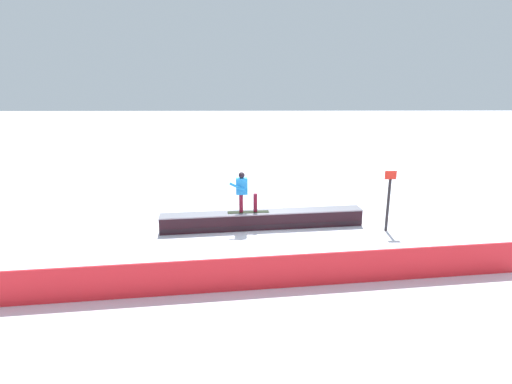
% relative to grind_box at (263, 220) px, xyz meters
% --- Properties ---
extents(ground_plane, '(120.00, 120.00, 0.00)m').
position_rel_grind_box_xyz_m(ground_plane, '(0.00, 0.00, -0.28)').
color(ground_plane, white).
extents(grind_box, '(7.39, 1.50, 0.63)m').
position_rel_grind_box_xyz_m(grind_box, '(0.00, 0.00, 0.00)').
color(grind_box, black).
rests_on(grind_box, ground_plane).
extents(snowboarder, '(1.50, 0.47, 1.49)m').
position_rel_grind_box_xyz_m(snowboarder, '(0.69, 0.07, 1.15)').
color(snowboarder, black).
rests_on(snowboarder, grind_box).
extents(safety_fence, '(13.90, 1.71, 0.91)m').
position_rel_grind_box_xyz_m(safety_fence, '(0.00, 4.49, 0.17)').
color(safety_fence, red).
rests_on(safety_fence, ground_plane).
extents(trail_marker, '(0.40, 0.10, 2.20)m').
position_rel_grind_box_xyz_m(trail_marker, '(-4.42, 0.36, 0.89)').
color(trail_marker, '#262628').
rests_on(trail_marker, ground_plane).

